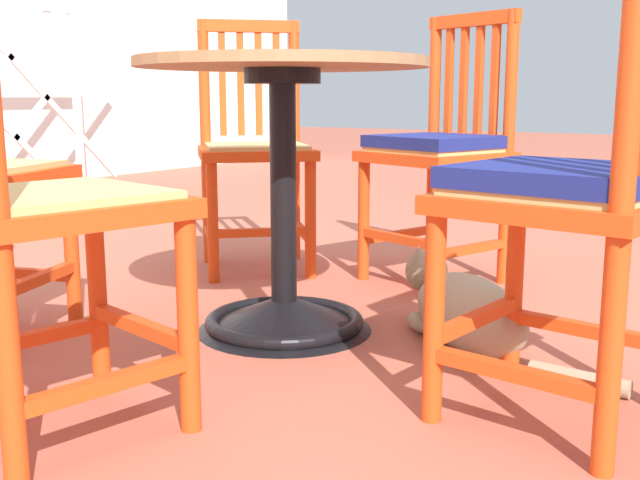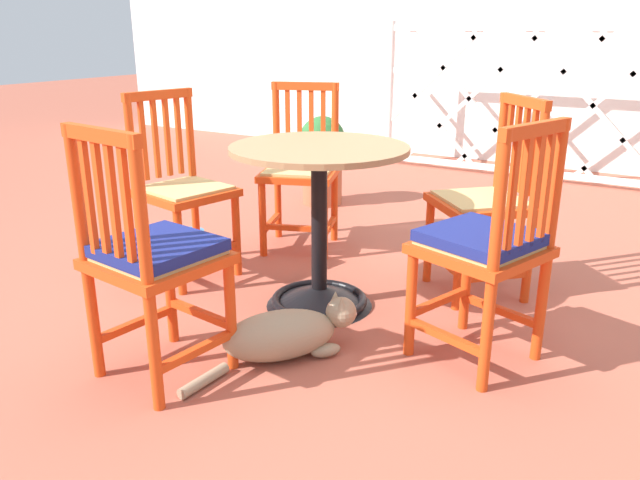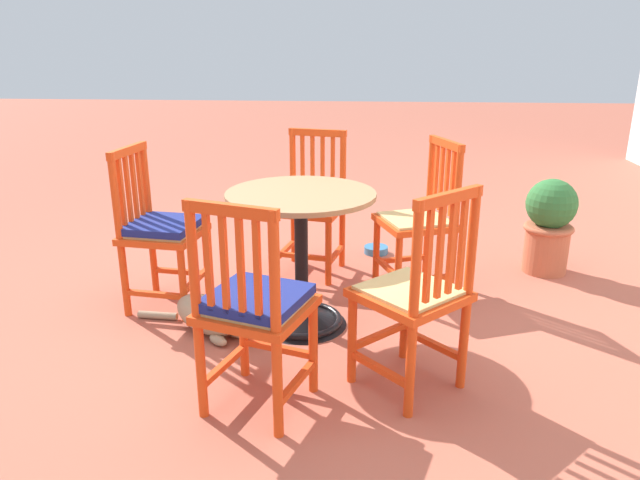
{
  "view_description": "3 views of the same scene",
  "coord_description": "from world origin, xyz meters",
  "px_view_note": "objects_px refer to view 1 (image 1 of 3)",
  "views": [
    {
      "loc": [
        -1.74,
        -1.04,
        0.63
      ],
      "look_at": [
        -0.12,
        0.02,
        0.27
      ],
      "focal_mm": 42.85,
      "sensor_mm": 36.0,
      "label": 1
    },
    {
      "loc": [
        1.24,
        -2.09,
        1.2
      ],
      "look_at": [
        -0.1,
        0.15,
        0.31
      ],
      "focal_mm": 35.25,
      "sensor_mm": 36.0,
      "label": 2
    },
    {
      "loc": [
        2.79,
        0.46,
        1.46
      ],
      "look_at": [
        -0.15,
        0.24,
        0.47
      ],
      "focal_mm": 33.61,
      "sensor_mm": 36.0,
      "label": 3
    }
  ],
  "objects_px": {
    "orange_chair_at_corner": "(440,152)",
    "orange_chair_facing_out": "(255,152)",
    "orange_chair_near_fence": "(37,208)",
    "tabby_cat": "(463,309)",
    "cafe_table": "(284,228)",
    "orange_chair_by_planter": "(573,196)"
  },
  "relations": [
    {
      "from": "orange_chair_at_corner",
      "to": "orange_chair_facing_out",
      "type": "xyz_separation_m",
      "value": [
        -0.19,
        0.65,
        -0.01
      ]
    },
    {
      "from": "orange_chair_facing_out",
      "to": "orange_chair_near_fence",
      "type": "height_order",
      "value": "same"
    },
    {
      "from": "orange_chair_facing_out",
      "to": "tabby_cat",
      "type": "distance_m",
      "value": 1.14
    },
    {
      "from": "orange_chair_facing_out",
      "to": "tabby_cat",
      "type": "xyz_separation_m",
      "value": [
        -0.43,
        -1.0,
        -0.34
      ]
    },
    {
      "from": "orange_chair_near_fence",
      "to": "tabby_cat",
      "type": "xyz_separation_m",
      "value": [
        0.92,
        -0.44,
        -0.34
      ]
    },
    {
      "from": "orange_chair_near_fence",
      "to": "tabby_cat",
      "type": "bearing_deg",
      "value": -25.67
    },
    {
      "from": "cafe_table",
      "to": "orange_chair_by_planter",
      "type": "bearing_deg",
      "value": -102.83
    },
    {
      "from": "orange_chair_by_planter",
      "to": "orange_chair_at_corner",
      "type": "relative_size",
      "value": 1.0
    },
    {
      "from": "orange_chair_facing_out",
      "to": "tabby_cat",
      "type": "relative_size",
      "value": 1.35
    },
    {
      "from": "orange_chair_facing_out",
      "to": "cafe_table",
      "type": "bearing_deg",
      "value": -136.63
    },
    {
      "from": "orange_chair_by_planter",
      "to": "tabby_cat",
      "type": "relative_size",
      "value": 1.35
    },
    {
      "from": "cafe_table",
      "to": "orange_chair_facing_out",
      "type": "height_order",
      "value": "orange_chair_facing_out"
    },
    {
      "from": "orange_chair_at_corner",
      "to": "orange_chair_facing_out",
      "type": "bearing_deg",
      "value": 106.51
    },
    {
      "from": "cafe_table",
      "to": "orange_chair_at_corner",
      "type": "bearing_deg",
      "value": -7.89
    },
    {
      "from": "orange_chair_by_planter",
      "to": "orange_chair_facing_out",
      "type": "bearing_deg",
      "value": 60.69
    },
    {
      "from": "orange_chair_by_planter",
      "to": "orange_chair_near_fence",
      "type": "distance_m",
      "value": 0.99
    },
    {
      "from": "cafe_table",
      "to": "orange_chair_facing_out",
      "type": "distance_m",
      "value": 0.8
    },
    {
      "from": "orange_chair_near_fence",
      "to": "orange_chair_at_corner",
      "type": "bearing_deg",
      "value": -3.29
    },
    {
      "from": "orange_chair_by_planter",
      "to": "tabby_cat",
      "type": "xyz_separation_m",
      "value": [
        0.33,
        0.34,
        -0.35
      ]
    },
    {
      "from": "orange_chair_at_corner",
      "to": "orange_chair_near_fence",
      "type": "height_order",
      "value": "same"
    },
    {
      "from": "tabby_cat",
      "to": "orange_chair_at_corner",
      "type": "bearing_deg",
      "value": 29.86
    },
    {
      "from": "tabby_cat",
      "to": "cafe_table",
      "type": "bearing_deg",
      "value": 107.4
    }
  ]
}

